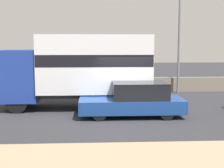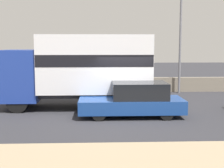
% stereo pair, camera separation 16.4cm
% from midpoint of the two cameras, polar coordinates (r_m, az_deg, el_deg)
% --- Properties ---
extents(ground_plane, '(80.00, 80.00, 0.00)m').
position_cam_midpoint_polar(ground_plane, '(13.25, 3.10, -6.06)').
color(ground_plane, '#2D2D33').
extents(stone_wall_backdrop, '(60.00, 0.35, 0.93)m').
position_cam_midpoint_polar(stone_wall_backdrop, '(20.12, 1.19, -0.15)').
color(stone_wall_backdrop, gray).
rests_on(stone_wall_backdrop, ground_plane).
extents(street_lamp, '(0.56, 0.28, 8.17)m').
position_cam_midpoint_polar(street_lamp, '(20.11, 12.71, 11.63)').
color(street_lamp, slate).
rests_on(street_lamp, ground_plane).
extents(box_truck, '(6.96, 2.54, 3.49)m').
position_cam_midpoint_polar(box_truck, '(14.94, -5.20, 3.14)').
color(box_truck, navy).
rests_on(box_truck, ground_plane).
extents(car_hatchback, '(4.41, 1.77, 1.46)m').
position_cam_midpoint_polar(car_hatchback, '(13.30, 4.40, -2.91)').
color(car_hatchback, navy).
rests_on(car_hatchback, ground_plane).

